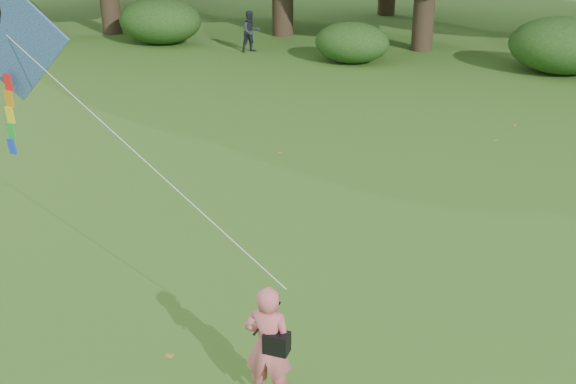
% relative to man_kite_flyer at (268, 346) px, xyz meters
% --- Properties ---
extents(ground, '(100.00, 100.00, 0.00)m').
position_rel_man_kite_flyer_xyz_m(ground, '(0.29, 0.98, -0.81)').
color(ground, '#265114').
rests_on(ground, ground).
extents(man_kite_flyer, '(0.63, 0.45, 1.62)m').
position_rel_man_kite_flyer_xyz_m(man_kite_flyer, '(0.00, 0.00, 0.00)').
color(man_kite_flyer, '#D1626A').
rests_on(man_kite_flyer, ground).
extents(bystander_left, '(0.93, 0.94, 1.53)m').
position_rel_man_kite_flyer_xyz_m(bystander_left, '(-7.75, 18.52, -0.04)').
color(bystander_left, '#22262E').
rests_on(bystander_left, ground).
extents(crossbody_bag, '(0.43, 0.20, 0.68)m').
position_rel_man_kite_flyer_xyz_m(crossbody_bag, '(0.12, -0.03, 0.11)').
color(crossbody_bag, black).
rests_on(crossbody_bag, ground).
extents(flying_kite, '(6.14, 2.29, 3.29)m').
position_rel_man_kite_flyer_xyz_m(flying_kite, '(-4.78, 1.88, 3.02)').
color(flying_kite, '#24599E').
rests_on(flying_kite, ground).
extents(shrub_band, '(39.15, 3.22, 1.88)m').
position_rel_man_kite_flyer_xyz_m(shrub_band, '(-0.43, 18.58, 0.05)').
color(shrub_band, '#264919').
rests_on(shrub_band, ground).
extents(fallen_leaves, '(9.36, 15.45, 0.01)m').
position_rel_man_kite_flyer_xyz_m(fallen_leaves, '(-0.31, 2.35, -0.80)').
color(fallen_leaves, olive).
rests_on(fallen_leaves, ground).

